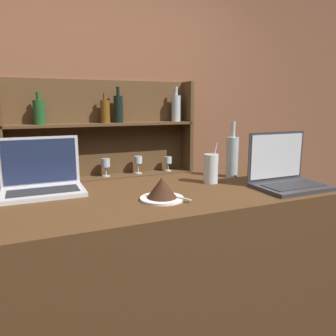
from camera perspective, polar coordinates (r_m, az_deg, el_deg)
name	(u,v)px	position (r m, az deg, el deg)	size (l,w,h in m)	color
bar_counter	(143,307)	(1.67, -4.41, -23.06)	(1.79, 0.68, 1.10)	#4C3019
back_wall	(86,121)	(2.65, -14.15, 7.91)	(7.00, 0.06, 2.70)	brown
back_shelf	(106,180)	(2.66, -10.80, -2.09)	(1.45, 0.18, 1.66)	brown
laptop_near	(42,180)	(1.55, -21.05, -2.04)	(0.34, 0.23, 0.24)	silver
laptop_far	(286,175)	(1.65, 19.83, -1.12)	(0.33, 0.23, 0.26)	#333338
cake_plate	(162,190)	(1.34, -1.06, -3.82)	(0.18, 0.18, 0.09)	white
water_glass	(211,169)	(1.63, 7.48, -0.09)	(0.07, 0.07, 0.20)	silver
wine_bottle_clear	(232,156)	(1.78, 11.11, 2.08)	(0.06, 0.06, 0.30)	#B2C1C6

